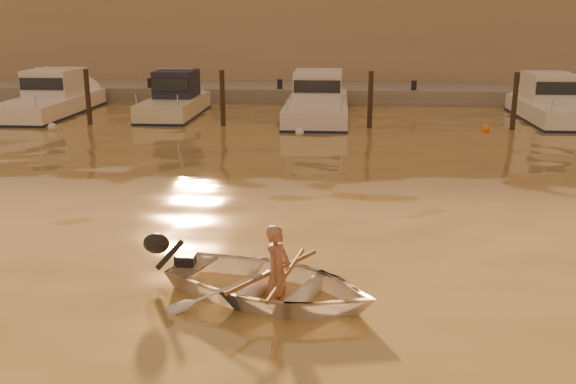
# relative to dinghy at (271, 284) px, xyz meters

# --- Properties ---
(ground_plane) EXTENTS (160.00, 160.00, 0.00)m
(ground_plane) POSITION_rel_dinghy_xyz_m (2.20, 0.63, -0.21)
(ground_plane) COLOR olive
(ground_plane) RESTS_ON ground
(dinghy) EXTENTS (3.74, 3.22, 0.65)m
(dinghy) POSITION_rel_dinghy_xyz_m (0.00, 0.00, 0.00)
(dinghy) COLOR white
(dinghy) RESTS_ON ground_plane
(person) EXTENTS (0.50, 0.60, 1.41)m
(person) POSITION_rel_dinghy_xyz_m (0.09, -0.04, 0.20)
(person) COLOR #A36B51
(person) RESTS_ON dinghy
(outboard_motor) EXTENTS (0.98, 0.70, 0.70)m
(outboard_motor) POSITION_rel_dinghy_xyz_m (-1.40, 0.54, 0.07)
(outboard_motor) COLOR black
(outboard_motor) RESTS_ON dinghy
(oar_port) EXTENTS (0.39, 2.08, 0.13)m
(oar_port) POSITION_rel_dinghy_xyz_m (0.23, -0.09, 0.21)
(oar_port) COLOR olive
(oar_port) RESTS_ON dinghy
(oar_starboard) EXTENTS (1.14, 1.83, 0.13)m
(oar_starboard) POSITION_rel_dinghy_xyz_m (0.05, -0.02, 0.21)
(oar_starboard) COLOR brown
(oar_starboard) RESTS_ON dinghy
(moored_boat_0) EXTENTS (2.29, 7.27, 1.75)m
(moored_boat_0) POSITION_rel_dinghy_xyz_m (-10.78, 16.63, 0.42)
(moored_boat_0) COLOR white
(moored_boat_0) RESTS_ON ground_plane
(moored_boat_1) EXTENTS (1.91, 5.81, 1.75)m
(moored_boat_1) POSITION_rel_dinghy_xyz_m (-5.66, 16.63, 0.42)
(moored_boat_1) COLOR beige
(moored_boat_1) RESTS_ON ground_plane
(moored_boat_2) EXTENTS (2.32, 7.75, 1.75)m
(moored_boat_2) POSITION_rel_dinghy_xyz_m (0.05, 16.63, 0.42)
(moored_boat_2) COLOR silver
(moored_boat_2) RESTS_ON ground_plane
(moored_boat_4) EXTENTS (2.03, 6.35, 1.75)m
(moored_boat_4) POSITION_rel_dinghy_xyz_m (8.95, 16.63, 0.42)
(moored_boat_4) COLOR white
(moored_boat_4) RESTS_ON ground_plane
(piling_0) EXTENTS (0.18, 0.18, 2.20)m
(piling_0) POSITION_rel_dinghy_xyz_m (-8.30, 14.43, 0.69)
(piling_0) COLOR #2D2319
(piling_0) RESTS_ON ground_plane
(piling_1) EXTENTS (0.18, 0.18, 2.20)m
(piling_1) POSITION_rel_dinghy_xyz_m (-3.30, 14.43, 0.69)
(piling_1) COLOR #2D2319
(piling_1) RESTS_ON ground_plane
(piling_2) EXTENTS (0.18, 0.18, 2.20)m
(piling_2) POSITION_rel_dinghy_xyz_m (2.00, 14.43, 0.69)
(piling_2) COLOR #2D2319
(piling_2) RESTS_ON ground_plane
(piling_3) EXTENTS (0.18, 0.18, 2.20)m
(piling_3) POSITION_rel_dinghy_xyz_m (7.00, 14.43, 0.69)
(piling_3) COLOR #2D2319
(piling_3) RESTS_ON ground_plane
(fender_a) EXTENTS (0.30, 0.30, 0.30)m
(fender_a) POSITION_rel_dinghy_xyz_m (-9.14, 13.10, -0.11)
(fender_a) COLOR silver
(fender_a) RESTS_ON ground_plane
(fender_b) EXTENTS (0.30, 0.30, 0.30)m
(fender_b) POSITION_rel_dinghy_xyz_m (-5.00, 14.48, -0.11)
(fender_b) COLOR #C83E17
(fender_b) RESTS_ON ground_plane
(fender_c) EXTENTS (0.30, 0.30, 0.30)m
(fender_c) POSITION_rel_dinghy_xyz_m (-0.40, 12.80, -0.11)
(fender_c) COLOR silver
(fender_c) RESTS_ON ground_plane
(fender_d) EXTENTS (0.30, 0.30, 0.30)m
(fender_d) POSITION_rel_dinghy_xyz_m (5.99, 13.94, -0.11)
(fender_d) COLOR orange
(fender_d) RESTS_ON ground_plane
(quay) EXTENTS (52.00, 4.00, 1.00)m
(quay) POSITION_rel_dinghy_xyz_m (2.20, 22.13, -0.06)
(quay) COLOR gray
(quay) RESTS_ON ground_plane
(waterfront_building) EXTENTS (46.00, 7.00, 4.80)m
(waterfront_building) POSITION_rel_dinghy_xyz_m (2.20, 27.63, 2.19)
(waterfront_building) COLOR #9E8466
(waterfront_building) RESTS_ON quay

